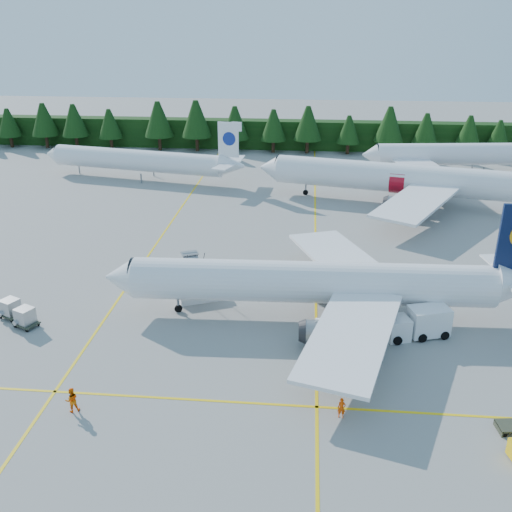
# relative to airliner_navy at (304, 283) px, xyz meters

# --- Properties ---
(ground) EXTENTS (320.00, 320.00, 0.00)m
(ground) POSITION_rel_airliner_navy_xyz_m (-4.77, -7.86, -3.47)
(ground) COLOR gray
(ground) RESTS_ON ground
(taxi_stripe_a) EXTENTS (0.25, 120.00, 0.01)m
(taxi_stripe_a) POSITION_rel_airliner_navy_xyz_m (-18.77, 12.14, -3.47)
(taxi_stripe_a) COLOR yellow
(taxi_stripe_a) RESTS_ON ground
(taxi_stripe_b) EXTENTS (0.25, 120.00, 0.01)m
(taxi_stripe_b) POSITION_rel_airliner_navy_xyz_m (1.23, 12.14, -3.47)
(taxi_stripe_b) COLOR yellow
(taxi_stripe_b) RESTS_ON ground
(taxi_stripe_cross) EXTENTS (80.00, 0.25, 0.01)m
(taxi_stripe_cross) POSITION_rel_airliner_navy_xyz_m (-4.77, -13.86, -3.47)
(taxi_stripe_cross) COLOR yellow
(taxi_stripe_cross) RESTS_ON ground
(treeline_hedge) EXTENTS (220.00, 4.00, 6.00)m
(treeline_hedge) POSITION_rel_airliner_navy_xyz_m (-4.77, 74.14, -0.47)
(treeline_hedge) COLOR black
(treeline_hedge) RESTS_ON ground
(airliner_navy) EXTENTS (39.71, 32.66, 11.54)m
(airliner_navy) POSITION_rel_airliner_navy_xyz_m (0.00, 0.00, 0.00)
(airliner_navy) COLOR white
(airliner_navy) RESTS_ON ground
(airliner_red) EXTENTS (43.51, 35.41, 12.82)m
(airliner_red) POSITION_rel_airliner_navy_xyz_m (12.82, 37.10, 0.39)
(airliner_red) COLOR white
(airliner_red) RESTS_ON ground
(airliner_far_left) EXTENTS (36.48, 10.28, 10.72)m
(airliner_far_left) POSITION_rel_airliner_navy_xyz_m (-30.78, 47.22, -0.11)
(airliner_far_left) COLOR white
(airliner_far_left) RESTS_ON ground
(airliner_far_right) EXTENTS (39.26, 8.22, 11.44)m
(airliner_far_right) POSITION_rel_airliner_navy_xyz_m (27.74, 56.27, 0.12)
(airliner_far_right) COLOR white
(airliner_far_right) RESTS_ON ground
(airstairs) EXTENTS (4.86, 6.22, 3.66)m
(airstairs) POSITION_rel_airliner_navy_xyz_m (-10.71, 2.67, -2.67)
(airstairs) COLOR white
(airstairs) RESTS_ON ground
(service_truck) EXTENTS (5.99, 3.59, 2.72)m
(service_truck) POSITION_rel_airliner_navy_xyz_m (10.17, -2.91, -2.12)
(service_truck) COLOR white
(service_truck) RESTS_ON ground
(uld_pair) EXTENTS (4.75, 3.86, 1.60)m
(uld_pair) POSITION_rel_airliner_navy_xyz_m (-26.56, -3.79, -2.40)
(uld_pair) COLOR #363B2B
(uld_pair) RESTS_ON ground
(crew_a) EXTENTS (0.60, 0.41, 1.59)m
(crew_a) POSITION_rel_airliner_navy_xyz_m (2.96, -14.84, -2.68)
(crew_a) COLOR #F64705
(crew_a) RESTS_ON ground
(crew_b) EXTENTS (1.18, 1.10, 1.95)m
(crew_b) POSITION_rel_airliner_navy_xyz_m (-16.46, -15.96, -2.49)
(crew_b) COLOR #F86505
(crew_b) RESTS_ON ground
(crew_c) EXTENTS (0.73, 0.94, 2.02)m
(crew_c) POSITION_rel_airliner_navy_xyz_m (7.91, -3.68, -2.46)
(crew_c) COLOR orange
(crew_c) RESTS_ON ground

